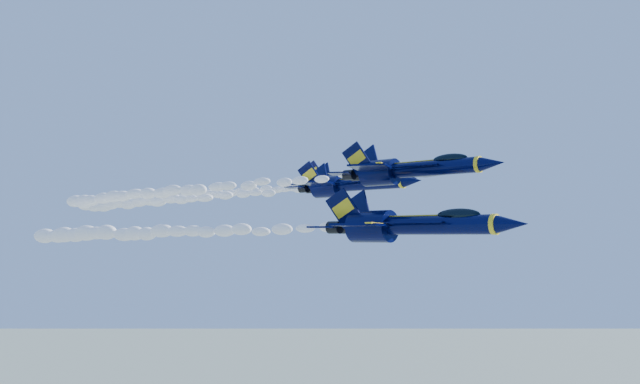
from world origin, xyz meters
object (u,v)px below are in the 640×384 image
Objects in this scene: jet_lead at (408,225)px; jet_fourth at (352,182)px; jet_second at (409,169)px; jet_third at (351,184)px.

jet_fourth is at bearing 134.42° from jet_lead.
jet_second is 0.92× the size of jet_third.
jet_third reaches higher than jet_lead.
jet_fourth reaches higher than jet_third.
jet_fourth reaches higher than jet_lead.
jet_second is 0.87× the size of jet_fourth.
jet_third is 0.94× the size of jet_fourth.
jet_fourth is (-6.37, 8.76, 1.23)m from jet_third.
jet_lead is 35.67m from jet_fourth.
jet_third reaches higher than jet_second.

